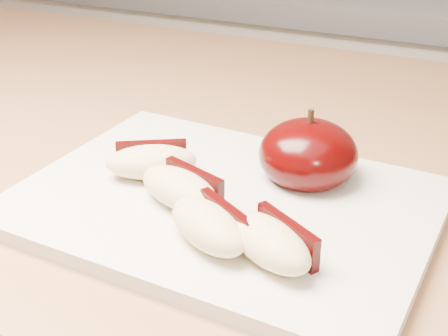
% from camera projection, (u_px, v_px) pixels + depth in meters
% --- Properties ---
extents(back_cabinet, '(2.40, 0.62, 0.94)m').
position_uv_depth(back_cabinet, '(414.00, 202.00, 1.34)').
color(back_cabinet, silver).
rests_on(back_cabinet, ground).
extents(cutting_board, '(0.32, 0.25, 0.01)m').
position_uv_depth(cutting_board, '(224.00, 204.00, 0.48)').
color(cutting_board, silver).
rests_on(cutting_board, island_counter).
extents(apple_half, '(0.10, 0.10, 0.07)m').
position_uv_depth(apple_half, '(308.00, 154.00, 0.50)').
color(apple_half, black).
rests_on(apple_half, cutting_board).
extents(apple_wedge_a, '(0.08, 0.07, 0.03)m').
position_uv_depth(apple_wedge_a, '(152.00, 161.00, 0.50)').
color(apple_wedge_a, beige).
rests_on(apple_wedge_a, cutting_board).
extents(apple_wedge_b, '(0.08, 0.06, 0.03)m').
position_uv_depth(apple_wedge_b, '(181.00, 188.00, 0.46)').
color(apple_wedge_b, beige).
rests_on(apple_wedge_b, cutting_board).
extents(apple_wedge_c, '(0.08, 0.07, 0.03)m').
position_uv_depth(apple_wedge_c, '(210.00, 225.00, 0.42)').
color(apple_wedge_c, beige).
rests_on(apple_wedge_c, cutting_board).
extents(apple_wedge_d, '(0.08, 0.07, 0.03)m').
position_uv_depth(apple_wedge_d, '(271.00, 241.00, 0.40)').
color(apple_wedge_d, beige).
rests_on(apple_wedge_d, cutting_board).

